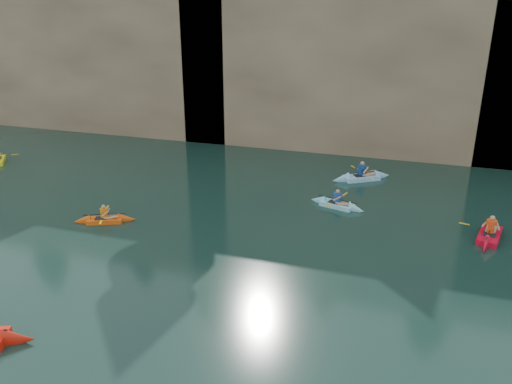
% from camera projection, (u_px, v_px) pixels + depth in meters
% --- Properties ---
extents(ground, '(160.00, 160.00, 0.00)m').
position_uv_depth(ground, '(176.00, 361.00, 13.75)').
color(ground, black).
rests_on(ground, ground).
extents(cliff, '(70.00, 16.00, 12.00)m').
position_uv_depth(cliff, '(349.00, 49.00, 38.30)').
color(cliff, tan).
rests_on(cliff, ground).
extents(cliff_slab_west, '(26.00, 2.40, 10.56)m').
position_uv_depth(cliff_slab_west, '(70.00, 60.00, 37.80)').
color(cliff_slab_west, '#A18161').
rests_on(cliff_slab_west, ground).
extents(cliff_slab_center, '(24.00, 2.40, 11.40)m').
position_uv_depth(cliff_slab_center, '(363.00, 64.00, 31.24)').
color(cliff_slab_center, '#A18161').
rests_on(cliff_slab_center, ground).
extents(sea_cave_west, '(4.50, 1.00, 4.00)m').
position_uv_depth(sea_cave_west, '(92.00, 106.00, 37.80)').
color(sea_cave_west, black).
rests_on(sea_cave_west, ground).
extents(sea_cave_center, '(3.50, 1.00, 3.20)m').
position_uv_depth(sea_cave_center, '(268.00, 124.00, 33.86)').
color(sea_cave_center, black).
rests_on(sea_cave_center, ground).
extents(sea_cave_east, '(5.00, 1.00, 4.50)m').
position_uv_depth(sea_cave_east, '(494.00, 130.00, 29.55)').
color(sea_cave_east, black).
rests_on(sea_cave_east, ground).
extents(kayaker_orange, '(2.76, 1.94, 1.04)m').
position_uv_depth(kayaker_orange, '(105.00, 219.00, 22.46)').
color(kayaker_orange, '#F4540F').
rests_on(kayaker_orange, ground).
extents(kayaker_ltblue_near, '(2.90, 2.15, 1.11)m').
position_uv_depth(kayaker_ltblue_near, '(337.00, 204.00, 24.14)').
color(kayaker_ltblue_near, '#8DD5EC').
rests_on(kayaker_ltblue_near, ground).
extents(kayaker_red_far, '(2.45, 3.55, 1.28)m').
position_uv_depth(kayaker_red_far, '(490.00, 235.00, 20.89)').
color(kayaker_red_far, red).
rests_on(kayaker_red_far, ground).
extents(kayaker_ltblue_mid, '(3.36, 2.63, 1.34)m').
position_uv_depth(kayaker_ltblue_mid, '(361.00, 177.00, 27.85)').
color(kayaker_ltblue_mid, '#95D0FA').
rests_on(kayaker_ltblue_mid, ground).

